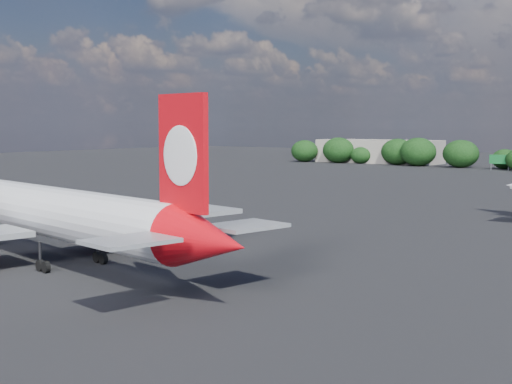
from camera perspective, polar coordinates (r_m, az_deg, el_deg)
The scene contains 4 objects.
ground at distance 105.07m, azimuth 8.71°, elevation -1.88°, with size 500.00×500.00×0.00m, color black.
qantas_airliner at distance 68.50m, azimuth -14.88°, elevation -1.89°, with size 47.36×45.22×15.49m.
terminal_building at distance 251.51m, azimuth 9.81°, elevation 3.23°, with size 42.00×16.00×8.00m.
highway_sign at distance 218.78m, azimuth 18.92°, elevation 2.47°, with size 6.00×0.30×4.50m.
Camera 1 is at (48.90, -32.05, 13.20)m, focal length 50.00 mm.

